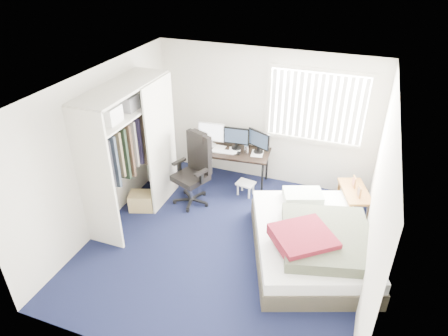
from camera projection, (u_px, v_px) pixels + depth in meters
ground at (224, 244)px, 6.12m from camera, size 4.20×4.20×0.00m
room_shell at (224, 158)px, 5.36m from camera, size 4.20×4.20×4.20m
window_assembly at (317, 107)px, 6.69m from camera, size 1.72×0.09×1.32m
closet at (129, 141)px, 6.15m from camera, size 0.64×1.84×2.22m
desk at (233, 148)px, 7.32m from camera, size 1.41×0.76×1.13m
office_chair at (194, 176)px, 6.89m from camera, size 0.78×0.78×1.29m
footstool at (246, 185)px, 7.19m from camera, size 0.35×0.29×0.25m
nightstand at (355, 194)px, 6.47m from camera, size 0.63×0.86×0.71m
bed at (312, 241)px, 5.74m from camera, size 2.20×2.51×0.69m
pine_box at (142, 201)px, 6.84m from camera, size 0.48×0.42×0.30m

